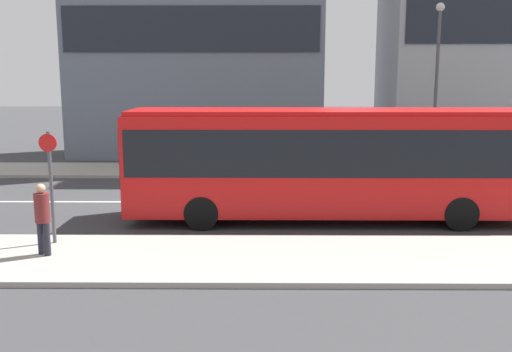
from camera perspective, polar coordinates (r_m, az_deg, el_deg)
The scene contains 9 objects.
ground_plane at distance 19.60m, azimuth -6.74°, elevation -2.60°, with size 120.00×120.00×0.00m, color #3A3A3D.
sidewalk_near at distance 13.62m, azimuth -10.05°, elevation -8.10°, with size 44.00×3.50×0.13m.
sidewalk_far at distance 25.68m, azimuth -5.01°, elevation 0.59°, with size 44.00×3.50×0.13m.
lane_centerline at distance 19.59m, azimuth -6.74°, elevation -2.59°, with size 41.80×0.16×0.01m.
city_bus at distance 16.86m, azimuth 7.09°, elevation 1.87°, with size 11.68×2.57×3.29m.
parked_car_0 at distance 24.69m, azimuth 23.12°, elevation 0.76°, with size 4.52×1.76×1.33m.
pedestrian_near_stop at distance 14.08m, azimuth -20.59°, elevation -3.66°, with size 0.34×0.34×1.69m.
bus_stop_sign at distance 14.88m, azimuth -19.84°, elevation -0.27°, with size 0.44×0.12×2.80m.
street_lamp at distance 25.64m, azimuth 17.64°, elevation 9.99°, with size 0.36×0.36×7.10m.
Camera 1 is at (2.46, -18.96, 4.28)m, focal length 40.00 mm.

